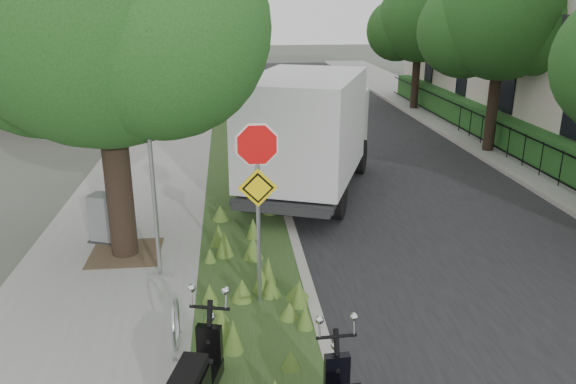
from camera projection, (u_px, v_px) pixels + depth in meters
ground at (347, 321)px, 9.21m from camera, size 120.00×120.00×0.00m
sidewalk_near at (155, 161)px, 18.16m from camera, size 3.50×60.00×0.12m
verge at (240, 158)px, 18.44m from camera, size 2.00×60.00×0.12m
kerb_near at (270, 157)px, 18.54m from camera, size 0.20×60.00×0.13m
road at (373, 156)px, 18.92m from camera, size 7.00×60.00×0.01m
kerb_far at (473, 152)px, 19.25m from camera, size 0.20×60.00×0.13m
footpath_far at (520, 150)px, 19.43m from camera, size 3.20×60.00×0.12m
street_tree_main at (97, 11)px, 9.93m from camera, size 6.21×5.54×7.66m
bare_post at (152, 172)px, 9.89m from camera, size 0.08×0.08×4.00m
bike_hoop at (176, 324)px, 8.21m from camera, size 0.06×0.78×0.77m
sign_assembly at (258, 178)px, 8.86m from camera, size 0.94×0.08×3.22m
fence_far at (495, 134)px, 19.13m from camera, size 0.04×24.00×1.00m
hedge_far at (514, 133)px, 19.20m from camera, size 1.00×24.00×1.10m
brick_building at (68, 17)px, 27.58m from camera, size 9.40×10.40×8.30m
far_tree_b at (500, 21)px, 17.95m from camera, size 4.83×4.31×6.56m
far_tree_c at (418, 24)px, 25.61m from camera, size 4.37×3.89×5.93m
box_truck at (310, 128)px, 14.75m from camera, size 4.37×6.57×2.78m
utility_cabinet at (108, 219)px, 11.85m from camera, size 0.90×0.75×1.03m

